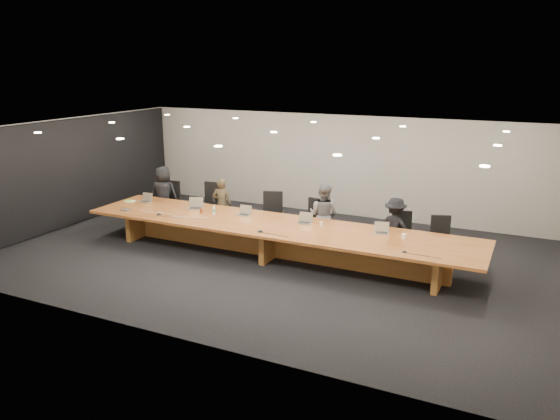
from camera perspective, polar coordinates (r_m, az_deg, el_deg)
The scene contains 29 objects.
ground at distance 12.21m, azimuth -0.61°, elevation -4.87°, with size 12.00×12.00×0.00m, color black.
back_wall at distance 15.41m, azimuth 5.97°, elevation 4.69°, with size 12.00×0.02×2.80m, color #BCB6AB.
left_wall_panel at distance 15.32m, azimuth -21.03°, elevation 3.59°, with size 0.08×7.84×2.74m, color black.
conference_table at distance 12.04m, azimuth -0.62°, elevation -2.54°, with size 9.00×1.80×0.75m.
chair_far_left at distance 15.02m, azimuth -11.57°, elevation 0.89°, with size 0.57×0.57×1.11m, color black, non-canonical shape.
chair_left at distance 14.24m, azimuth -7.27°, elevation 0.48°, with size 0.61×0.61×1.20m, color black, non-canonical shape.
chair_mid_left at distance 13.31m, azimuth -0.85°, elevation -0.55°, with size 0.59×0.59×1.15m, color black, non-canonical shape.
chair_mid_right at distance 12.88m, azimuth 3.41°, elevation -1.24°, with size 0.56×0.56×1.10m, color black, non-canonical shape.
chair_right at distance 12.46m, azimuth 12.61°, elevation -2.41°, with size 0.51×0.51×0.99m, color black, non-canonical shape.
chair_far_right at distance 12.24m, azimuth 16.48°, elevation -2.96°, with size 0.52×0.52×1.01m, color black, non-canonical shape.
person_a at distance 14.92m, azimuth -12.04°, elevation 1.59°, with size 0.75×0.49×1.53m, color black.
person_b at distance 13.92m, azimuth -6.08°, elevation 0.55°, with size 0.50×0.33×1.38m, color #372E1E.
person_c at distance 12.72m, azimuth 4.57°, elevation -0.54°, with size 0.73×0.57×1.49m, color #5A5A5D.
person_d at distance 12.23m, azimuth 11.89°, elevation -1.82°, with size 0.87×0.50×1.35m, color black.
laptop_a at distance 14.23m, azimuth -13.95°, elevation 1.25°, with size 0.30×0.22×0.23m, color #C4B096, non-canonical shape.
laptop_b at distance 13.35m, azimuth -8.90°, elevation 0.69°, with size 0.34×0.25×0.27m, color tan, non-canonical shape.
laptop_c at distance 12.65m, azimuth -3.83°, elevation -0.06°, with size 0.30×0.21×0.23m, color #BFB392, non-canonical shape.
laptop_d at distance 12.00m, azimuth 2.57°, elevation -0.87°, with size 0.31×0.22×0.24m, color tan, non-canonical shape.
laptop_e at distance 11.48m, azimuth 10.58°, elevation -1.88°, with size 0.30×0.22×0.24m, color beige, non-canonical shape.
water_bottle at distance 12.79m, azimuth -6.92°, elevation -0.04°, with size 0.06×0.06×0.20m, color silver.
amber_mug at distance 13.02m, azimuth -8.22°, elevation -0.06°, with size 0.08×0.08×0.10m, color brown.
paper_cup_near at distance 11.88m, azimuth 4.33°, elevation -1.45°, with size 0.07×0.07×0.08m, color white.
paper_cup_far at distance 11.24m, azimuth 12.83°, elevation -2.73°, with size 0.09×0.09×0.10m, color white.
notepad at distance 14.44m, azimuth -15.41°, elevation 0.89°, with size 0.24×0.19×0.01m, color silver.
lime_gadget at distance 14.43m, azimuth -15.50°, elevation 0.96°, with size 0.15×0.09×0.02m, color #62CA35.
av_box at distance 13.55m, azimuth -15.81°, elevation -0.01°, with size 0.22×0.16×0.03m, color #A0A0A4.
mic_left at distance 13.02m, azimuth -12.53°, elevation -0.41°, with size 0.13×0.13×0.03m, color black.
mic_center at distance 11.44m, azimuth -2.08°, elevation -2.22°, with size 0.13×0.13×0.03m, color black.
mic_right at distance 10.49m, azimuth 12.86°, elevation -4.24°, with size 0.11×0.11×0.03m, color black.
Camera 1 is at (5.06, -10.29, 4.19)m, focal length 35.00 mm.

